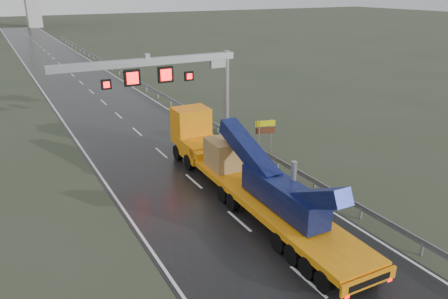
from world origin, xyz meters
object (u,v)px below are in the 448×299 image
heavy_haul_truck (236,166)px  exit_sign_pair (265,130)px  sign_gantry (174,75)px  striped_barrier (224,132)px

heavy_haul_truck → exit_sign_pair: heavy_haul_truck is taller
sign_gantry → striped_barrier: 6.46m
sign_gantry → heavy_haul_truck: 11.31m
striped_barrier → heavy_haul_truck: bearing=-103.7°
sign_gantry → exit_sign_pair: 8.51m
exit_sign_pair → striped_barrier: size_ratio=2.19×
sign_gantry → striped_barrier: size_ratio=12.16×
heavy_haul_truck → sign_gantry: bearing=89.1°
heavy_haul_truck → exit_sign_pair: size_ratio=7.29×
heavy_haul_truck → exit_sign_pair: 7.25m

